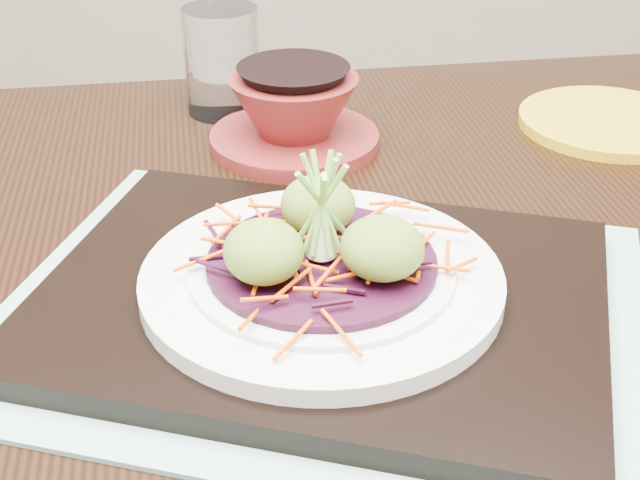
{
  "coord_description": "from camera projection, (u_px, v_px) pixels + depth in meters",
  "views": [
    {
      "loc": [
        0.08,
        -0.53,
        1.16
      ],
      "look_at": [
        0.11,
        0.01,
        0.85
      ],
      "focal_mm": 50.0,
      "sensor_mm": 36.0,
      "label": 1
    }
  ],
  "objects": [
    {
      "name": "terracotta_bowl_set",
      "position": [
        294.0,
        115.0,
        0.87
      ],
      "size": [
        0.2,
        0.2,
        0.07
      ],
      "rotation": [
        0.0,
        0.0,
        -0.23
      ],
      "color": "maroon",
      "rests_on": "dining_table"
    },
    {
      "name": "cabbage_bed",
      "position": [
        322.0,
        262.0,
        0.61
      ],
      "size": [
        0.16,
        0.16,
        0.01
      ],
      "primitive_type": "cylinder",
      "color": "black",
      "rests_on": "white_plate"
    },
    {
      "name": "scallion_garnish",
      "position": [
        322.0,
        209.0,
        0.59
      ],
      "size": [
        0.06,
        0.06,
        0.09
      ],
      "primitive_type": null,
      "color": "#83C44E",
      "rests_on": "cabbage_bed"
    },
    {
      "name": "serving_tray",
      "position": [
        322.0,
        298.0,
        0.63
      ],
      "size": [
        0.46,
        0.4,
        0.02
      ],
      "primitive_type": "cube",
      "rotation": [
        0.0,
        0.0,
        -0.31
      ],
      "color": "black",
      "rests_on": "placemat"
    },
    {
      "name": "dining_table",
      "position": [
        303.0,
        368.0,
        0.75
      ],
      "size": [
        1.36,
        0.98,
        0.8
      ],
      "rotation": [
        0.0,
        0.0,
        0.1
      ],
      "color": "black",
      "rests_on": "ground"
    },
    {
      "name": "water_glass",
      "position": [
        222.0,
        61.0,
        0.93
      ],
      "size": [
        0.08,
        0.08,
        0.11
      ],
      "primitive_type": "cylinder",
      "rotation": [
        0.0,
        0.0,
        0.06
      ],
      "color": "white",
      "rests_on": "dining_table"
    },
    {
      "name": "guacamole_scoops",
      "position": [
        322.0,
        234.0,
        0.6
      ],
      "size": [
        0.14,
        0.12,
        0.04
      ],
      "color": "olive",
      "rests_on": "cabbage_bed"
    },
    {
      "name": "carrot_julienne",
      "position": [
        322.0,
        253.0,
        0.61
      ],
      "size": [
        0.19,
        0.19,
        0.01
      ],
      "primitive_type": null,
      "color": "#DC4803",
      "rests_on": "cabbage_bed"
    },
    {
      "name": "placemat",
      "position": [
        322.0,
        311.0,
        0.63
      ],
      "size": [
        0.53,
        0.47,
        0.0
      ],
      "primitive_type": "cube",
      "rotation": [
        0.0,
        0.0,
        -0.31
      ],
      "color": "#88B096",
      "rests_on": "dining_table"
    },
    {
      "name": "yellow_plate",
      "position": [
        608.0,
        122.0,
        0.92
      ],
      "size": [
        0.21,
        0.21,
        0.01
      ],
      "primitive_type": "cylinder",
      "rotation": [
        0.0,
        0.0,
        -0.19
      ],
      "color": "gold",
      "rests_on": "dining_table"
    },
    {
      "name": "white_plate",
      "position": [
        322.0,
        278.0,
        0.62
      ],
      "size": [
        0.25,
        0.25,
        0.02
      ],
      "color": "silver",
      "rests_on": "serving_tray"
    }
  ]
}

